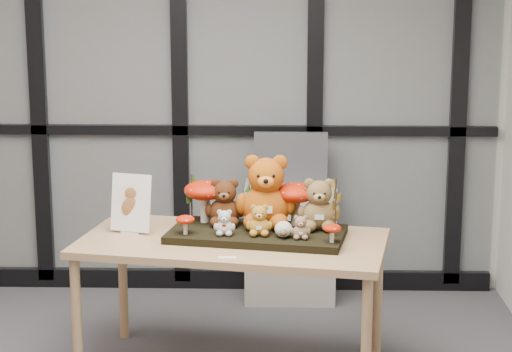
{
  "coord_description": "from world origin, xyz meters",
  "views": [
    {
      "loc": [
        1.09,
        -3.32,
        2.01
      ],
      "look_at": [
        0.97,
        1.11,
        1.05
      ],
      "focal_mm": 65.0,
      "sensor_mm": 36.0,
      "label": 1
    }
  ],
  "objects_px": {
    "bear_tan_back": "(319,201)",
    "monitor": "(291,158)",
    "mushroom_back_left": "(205,199)",
    "mushroom_back_right": "(296,202)",
    "bear_small_yellow": "(259,218)",
    "bear_beige_small": "(301,226)",
    "diorama_tray": "(257,234)",
    "sign_holder": "(131,206)",
    "mushroom_front_right": "(332,232)",
    "bear_brown_medium": "(225,199)",
    "bear_white_bow": "(224,221)",
    "cabinet": "(290,242)",
    "bear_pooh_yellow": "(266,187)",
    "plush_cream_hedgehog": "(284,228)",
    "display_table": "(232,252)",
    "mushroom_front_left": "(185,224)"
  },
  "relations": [
    {
      "from": "bear_tan_back",
      "to": "monitor",
      "type": "distance_m",
      "value": 1.07
    },
    {
      "from": "mushroom_back_left",
      "to": "mushroom_back_right",
      "type": "xyz_separation_m",
      "value": [
        0.47,
        -0.04,
        -0.0
      ]
    },
    {
      "from": "bear_small_yellow",
      "to": "bear_beige_small",
      "type": "relative_size",
      "value": 1.33
    },
    {
      "from": "diorama_tray",
      "to": "sign_holder",
      "type": "relative_size",
      "value": 2.86
    },
    {
      "from": "mushroom_front_right",
      "to": "bear_brown_medium",
      "type": "bearing_deg",
      "value": 149.75
    },
    {
      "from": "monitor",
      "to": "bear_brown_medium",
      "type": "bearing_deg",
      "value": -109.34
    },
    {
      "from": "bear_white_bow",
      "to": "mushroom_back_right",
      "type": "xyz_separation_m",
      "value": [
        0.35,
        0.2,
        0.05
      ]
    },
    {
      "from": "mushroom_front_right",
      "to": "cabinet",
      "type": "bearing_deg",
      "value": 98.3
    },
    {
      "from": "bear_pooh_yellow",
      "to": "bear_beige_small",
      "type": "bearing_deg",
      "value": -42.73
    },
    {
      "from": "bear_beige_small",
      "to": "cabinet",
      "type": "relative_size",
      "value": 0.17
    },
    {
      "from": "mushroom_back_left",
      "to": "plush_cream_hedgehog",
      "type": "bearing_deg",
      "value": -34.07
    },
    {
      "from": "bear_brown_medium",
      "to": "bear_beige_small",
      "type": "xyz_separation_m",
      "value": [
        0.39,
        -0.25,
        -0.07
      ]
    },
    {
      "from": "mushroom_back_right",
      "to": "display_table",
      "type": "bearing_deg",
      "value": -154.23
    },
    {
      "from": "bear_white_bow",
      "to": "mushroom_back_left",
      "type": "distance_m",
      "value": 0.27
    },
    {
      "from": "mushroom_front_right",
      "to": "bear_tan_back",
      "type": "bearing_deg",
      "value": 102.55
    },
    {
      "from": "monitor",
      "to": "plush_cream_hedgehog",
      "type": "bearing_deg",
      "value": -92.14
    },
    {
      "from": "bear_small_yellow",
      "to": "mushroom_back_left",
      "type": "relative_size",
      "value": 0.7
    },
    {
      "from": "bear_white_bow",
      "to": "mushroom_back_left",
      "type": "height_order",
      "value": "mushroom_back_left"
    },
    {
      "from": "bear_white_bow",
      "to": "mushroom_front_left",
      "type": "height_order",
      "value": "bear_white_bow"
    },
    {
      "from": "bear_beige_small",
      "to": "plush_cream_hedgehog",
      "type": "height_order",
      "value": "bear_beige_small"
    },
    {
      "from": "mushroom_back_left",
      "to": "mushroom_front_left",
      "type": "bearing_deg",
      "value": -108.79
    },
    {
      "from": "bear_pooh_yellow",
      "to": "bear_tan_back",
      "type": "height_order",
      "value": "bear_pooh_yellow"
    },
    {
      "from": "mushroom_front_left",
      "to": "monitor",
      "type": "height_order",
      "value": "monitor"
    },
    {
      "from": "bear_small_yellow",
      "to": "mushroom_front_right",
      "type": "xyz_separation_m",
      "value": [
        0.35,
        -0.12,
        -0.04
      ]
    },
    {
      "from": "plush_cream_hedgehog",
      "to": "monitor",
      "type": "relative_size",
      "value": 0.19
    },
    {
      "from": "cabinet",
      "to": "bear_pooh_yellow",
      "type": "bearing_deg",
      "value": -97.75
    },
    {
      "from": "mushroom_back_left",
      "to": "monitor",
      "type": "xyz_separation_m",
      "value": [
        0.45,
        0.94,
        0.04
      ]
    },
    {
      "from": "monitor",
      "to": "cabinet",
      "type": "bearing_deg",
      "value": -90.0
    },
    {
      "from": "bear_small_yellow",
      "to": "mushroom_back_right",
      "type": "distance_m",
      "value": 0.27
    },
    {
      "from": "bear_beige_small",
      "to": "mushroom_back_left",
      "type": "relative_size",
      "value": 0.53
    },
    {
      "from": "bear_brown_medium",
      "to": "bear_tan_back",
      "type": "height_order",
      "value": "bear_tan_back"
    },
    {
      "from": "display_table",
      "to": "bear_white_bow",
      "type": "distance_m",
      "value": 0.18
    },
    {
      "from": "mushroom_back_left",
      "to": "sign_holder",
      "type": "bearing_deg",
      "value": -167.57
    },
    {
      "from": "bear_brown_medium",
      "to": "cabinet",
      "type": "height_order",
      "value": "bear_brown_medium"
    },
    {
      "from": "bear_pooh_yellow",
      "to": "monitor",
      "type": "bearing_deg",
      "value": 92.72
    },
    {
      "from": "bear_pooh_yellow",
      "to": "mushroom_back_right",
      "type": "distance_m",
      "value": 0.17
    },
    {
      "from": "diorama_tray",
      "to": "bear_white_bow",
      "type": "xyz_separation_m",
      "value": [
        -0.16,
        -0.08,
        0.09
      ]
    },
    {
      "from": "plush_cream_hedgehog",
      "to": "bear_tan_back",
      "type": "bearing_deg",
      "value": 52.78
    },
    {
      "from": "monitor",
      "to": "mushroom_front_right",
      "type": "bearing_deg",
      "value": -81.82
    },
    {
      "from": "plush_cream_hedgehog",
      "to": "mushroom_front_left",
      "type": "xyz_separation_m",
      "value": [
        -0.49,
        0.04,
        0.01
      ]
    },
    {
      "from": "mushroom_front_right",
      "to": "mushroom_back_left",
      "type": "bearing_deg",
      "value": 150.66
    },
    {
      "from": "bear_tan_back",
      "to": "sign_holder",
      "type": "distance_m",
      "value": 0.96
    },
    {
      "from": "bear_small_yellow",
      "to": "bear_white_bow",
      "type": "bearing_deg",
      "value": -168.46
    },
    {
      "from": "bear_tan_back",
      "to": "plush_cream_hedgehog",
      "type": "xyz_separation_m",
      "value": [
        -0.18,
        -0.16,
        -0.1
      ]
    },
    {
      "from": "bear_pooh_yellow",
      "to": "monitor",
      "type": "xyz_separation_m",
      "value": [
        0.13,
        1.01,
        -0.05
      ]
    },
    {
      "from": "monitor",
      "to": "display_table",
      "type": "bearing_deg",
      "value": -104.84
    },
    {
      "from": "sign_holder",
      "to": "cabinet",
      "type": "xyz_separation_m",
      "value": [
        0.83,
        1.01,
        -0.48
      ]
    },
    {
      "from": "plush_cream_hedgehog",
      "to": "mushroom_front_right",
      "type": "height_order",
      "value": "mushroom_front_right"
    },
    {
      "from": "mushroom_back_left",
      "to": "sign_holder",
      "type": "distance_m",
      "value": 0.38
    },
    {
      "from": "display_table",
      "to": "plush_cream_hedgehog",
      "type": "height_order",
      "value": "plush_cream_hedgehog"
    }
  ]
}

